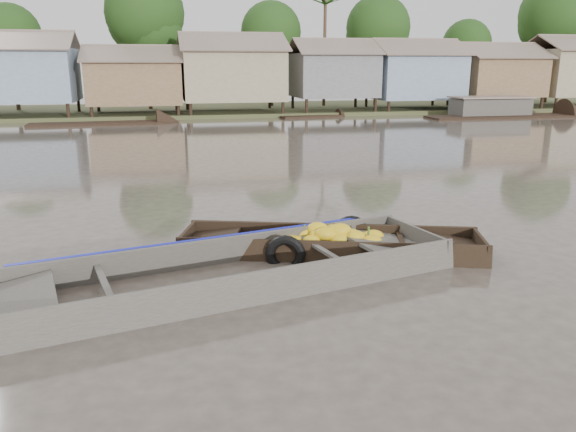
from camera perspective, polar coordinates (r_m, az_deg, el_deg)
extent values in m
plane|color=#453C35|center=(9.76, 0.96, -5.26)|extent=(120.00, 120.00, 0.00)
cube|color=#384723|center=(42.09, -9.60, 10.41)|extent=(120.00, 12.00, 0.50)
cube|color=#778CA4|center=(39.30, -25.35, 12.81)|extent=(6.20, 5.20, 3.20)
cube|color=brown|center=(37.95, -26.18, 15.80)|extent=(6.60, 3.02, 1.28)
cube|color=brown|center=(40.69, -25.26, 15.76)|extent=(6.60, 3.02, 1.28)
cube|color=brown|center=(38.45, -15.27, 12.94)|extent=(5.80, 4.60, 2.70)
cube|color=brown|center=(37.19, -15.55, 15.64)|extent=(6.20, 2.67, 1.14)
cube|color=brown|center=(39.68, -15.38, 15.60)|extent=(6.20, 2.67, 1.14)
cube|color=gray|center=(38.68, -5.68, 14.07)|extent=(6.50, 5.30, 3.30)
cube|color=brown|center=(37.27, -5.49, 17.26)|extent=(6.90, 3.08, 1.31)
cube|color=brown|center=(40.11, -6.02, 17.10)|extent=(6.90, 3.08, 1.31)
cube|color=slate|center=(40.12, 4.60, 14.06)|extent=(5.40, 4.70, 2.90)
cube|color=brown|center=(38.91, 5.23, 16.81)|extent=(5.80, 2.73, 1.17)
cube|color=brown|center=(41.34, 4.13, 16.74)|extent=(5.80, 2.73, 1.17)
cube|color=#778CA4|center=(42.25, 12.64, 13.68)|extent=(6.00, 5.00, 3.10)
cube|color=brown|center=(41.03, 13.63, 16.38)|extent=(6.40, 2.90, 1.24)
cube|color=brown|center=(43.49, 12.03, 16.39)|extent=(6.40, 2.90, 1.24)
cube|color=brown|center=(45.35, 20.32, 13.14)|extent=(5.70, 4.90, 2.80)
cube|color=brown|center=(44.23, 21.48, 15.41)|extent=(6.10, 2.85, 1.21)
cube|color=brown|center=(46.47, 19.64, 15.52)|extent=(6.10, 2.85, 1.21)
cube|color=gray|center=(49.11, 26.93, 12.85)|extent=(6.30, 5.10, 3.40)
cube|color=brown|center=(50.21, 26.22, 15.42)|extent=(6.70, 2.96, 1.26)
cylinder|color=#473323|center=(44.03, -26.00, 12.53)|extent=(0.28, 0.28, 4.90)
sphere|color=#143611|center=(44.06, -26.44, 16.14)|extent=(4.20, 4.20, 4.20)
cylinder|color=#473323|center=(41.90, -14.03, 14.48)|extent=(0.28, 0.28, 6.30)
sphere|color=#143611|center=(42.03, -14.36, 19.38)|extent=(5.40, 5.40, 5.40)
cylinder|color=#473323|center=(43.66, -1.70, 14.23)|extent=(0.28, 0.28, 5.25)
sphere|color=#143611|center=(43.71, -1.74, 18.17)|extent=(4.50, 4.50, 4.50)
cylinder|color=#473323|center=(44.89, 8.95, 14.31)|extent=(0.28, 0.28, 5.60)
sphere|color=#143611|center=(44.96, 9.13, 18.39)|extent=(4.80, 4.80, 4.80)
cylinder|color=#473323|center=(49.22, 17.45, 13.27)|extent=(0.28, 0.28, 4.55)
sphere|color=#143611|center=(49.23, 17.70, 16.29)|extent=(3.90, 3.90, 3.90)
cylinder|color=#473323|center=(52.19, 25.00, 13.80)|extent=(0.28, 0.28, 6.65)
sphere|color=#143611|center=(52.32, 25.49, 17.94)|extent=(5.70, 5.70, 5.70)
cylinder|color=#473323|center=(44.10, 3.73, 16.01)|extent=(0.24, 0.24, 8.00)
cube|color=black|center=(10.60, 4.34, -4.07)|extent=(5.52, 2.63, 0.08)
cube|color=black|center=(11.10, 4.40, -2.00)|extent=(5.37, 1.81, 0.52)
cube|color=black|center=(9.97, 4.31, -4.02)|extent=(5.37, 1.81, 0.52)
cube|color=black|center=(10.86, 18.93, -3.20)|extent=(0.42, 1.17, 0.49)
cube|color=black|center=(10.74, 16.50, -2.86)|extent=(1.22, 1.28, 0.19)
cube|color=black|center=(10.90, -10.14, -2.52)|extent=(0.42, 1.17, 0.49)
cube|color=black|center=(10.77, -7.72, -2.29)|extent=(1.22, 1.28, 0.19)
cube|color=black|center=(10.59, -2.71, -2.24)|extent=(0.44, 1.14, 0.05)
cube|color=black|center=(10.57, 11.47, -2.57)|extent=(0.44, 1.14, 0.05)
ellipsoid|color=yellow|center=(10.24, 2.41, -2.52)|extent=(0.40, 0.33, 0.21)
ellipsoid|color=yellow|center=(10.76, 2.92, -1.55)|extent=(0.41, 0.34, 0.22)
ellipsoid|color=yellow|center=(10.38, 8.47, -2.59)|extent=(0.48, 0.39, 0.25)
ellipsoid|color=yellow|center=(10.42, 5.26, -1.50)|extent=(0.53, 0.44, 0.28)
ellipsoid|color=yellow|center=(10.31, 3.86, -1.83)|extent=(0.49, 0.41, 0.26)
ellipsoid|color=yellow|center=(10.24, 9.62, -3.47)|extent=(0.43, 0.36, 0.23)
ellipsoid|color=yellow|center=(10.38, 4.77, -2.05)|extent=(0.46, 0.38, 0.25)
ellipsoid|color=yellow|center=(10.72, 8.62, -2.10)|extent=(0.51, 0.42, 0.27)
ellipsoid|color=yellow|center=(10.32, 5.34, -2.42)|extent=(0.45, 0.37, 0.24)
ellipsoid|color=yellow|center=(10.59, 4.12, -1.71)|extent=(0.49, 0.41, 0.26)
ellipsoid|color=yellow|center=(10.54, 4.56, -1.40)|extent=(0.40, 0.33, 0.21)
ellipsoid|color=yellow|center=(10.42, 6.34, -1.98)|extent=(0.48, 0.39, 0.25)
ellipsoid|color=yellow|center=(10.56, 0.96, -1.85)|extent=(0.44, 0.37, 0.24)
ellipsoid|color=yellow|center=(10.51, -0.16, -2.39)|extent=(0.52, 0.43, 0.28)
ellipsoid|color=yellow|center=(10.27, -0.51, -3.44)|extent=(0.41, 0.34, 0.22)
ellipsoid|color=yellow|center=(10.36, 0.30, -2.69)|extent=(0.52, 0.43, 0.27)
ellipsoid|color=yellow|center=(10.28, 0.41, -3.08)|extent=(0.51, 0.42, 0.27)
ellipsoid|color=yellow|center=(10.73, 3.60, -1.84)|extent=(0.42, 0.35, 0.22)
ellipsoid|color=yellow|center=(10.53, -0.63, -2.84)|extent=(0.40, 0.33, 0.21)
ellipsoid|color=yellow|center=(10.60, 3.17, -1.77)|extent=(0.46, 0.38, 0.24)
ellipsoid|color=yellow|center=(10.50, 2.99, -1.32)|extent=(0.49, 0.41, 0.26)
ellipsoid|color=yellow|center=(10.32, 6.89, -2.07)|extent=(0.41, 0.34, 0.21)
ellipsoid|color=yellow|center=(10.28, 0.68, -3.17)|extent=(0.50, 0.42, 0.27)
ellipsoid|color=yellow|center=(10.83, 5.73, -1.93)|extent=(0.45, 0.37, 0.24)
ellipsoid|color=yellow|center=(10.79, 7.75, -2.22)|extent=(0.45, 0.37, 0.24)
ellipsoid|color=yellow|center=(10.67, 3.52, -1.73)|extent=(0.46, 0.38, 0.24)
ellipsoid|color=yellow|center=(10.40, 3.21, -1.97)|extent=(0.48, 0.40, 0.26)
ellipsoid|color=yellow|center=(10.34, 0.80, -2.70)|extent=(0.46, 0.38, 0.24)
ellipsoid|color=yellow|center=(10.68, -0.52, -2.22)|extent=(0.47, 0.39, 0.25)
ellipsoid|color=yellow|center=(10.54, 1.64, -1.75)|extent=(0.52, 0.43, 0.27)
ellipsoid|color=yellow|center=(10.86, 5.93, -1.94)|extent=(0.43, 0.36, 0.23)
ellipsoid|color=yellow|center=(10.20, 4.87, -3.22)|extent=(0.42, 0.35, 0.22)
cylinder|color=#3F6626|center=(10.46, 1.69, -1.39)|extent=(0.04, 0.04, 0.18)
cylinder|color=#3F6626|center=(10.45, 5.48, -1.48)|extent=(0.04, 0.04, 0.18)
cylinder|color=#3F6626|center=(10.47, 8.18, -1.54)|extent=(0.04, 0.04, 0.18)
torus|color=black|center=(11.17, 6.44, -1.83)|extent=(0.77, 0.40, 0.75)
torus|color=black|center=(9.93, -0.27, -3.94)|extent=(0.74, 0.38, 0.72)
cube|color=#413C37|center=(9.14, -6.53, -7.39)|extent=(7.73, 3.31, 0.08)
cube|color=#413C37|center=(9.86, -8.35, -4.05)|extent=(7.56, 1.92, 0.62)
cube|color=#413C37|center=(8.23, -4.45, -7.94)|extent=(7.56, 1.92, 0.62)
cube|color=#413C37|center=(10.78, 12.76, -2.59)|extent=(0.49, 1.85, 0.59)
cube|color=#413C37|center=(10.38, 9.92, -2.71)|extent=(1.65, 1.88, 0.24)
cube|color=#413C37|center=(8.61, -26.81, -8.01)|extent=(1.65, 1.88, 0.24)
cube|color=#413C37|center=(8.63, -18.09, -6.68)|extent=(0.51, 1.79, 0.05)
cube|color=#413C37|center=(9.69, 3.55, -3.50)|extent=(0.51, 1.79, 0.05)
cube|color=#665E54|center=(9.12, -6.54, -7.12)|extent=(5.94, 2.75, 0.02)
cube|color=#1018A9|center=(9.84, -8.52, -2.64)|extent=(6.10, 1.51, 0.15)
torus|color=olive|center=(9.29, 1.41, -6.40)|extent=(0.43, 0.43, 0.06)
torus|color=olive|center=(9.28, 1.42, -6.16)|extent=(0.35, 0.35, 0.06)
cube|color=black|center=(39.54, 20.86, 9.26)|extent=(10.00, 2.29, 0.35)
cube|color=black|center=(34.47, -18.88, 8.69)|extent=(7.46, 1.96, 0.35)
cube|color=black|center=(37.06, 2.45, 9.89)|extent=(4.27, 1.69, 0.35)
cube|color=black|center=(40.04, 19.84, 10.29)|extent=(5.00, 2.00, 1.20)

